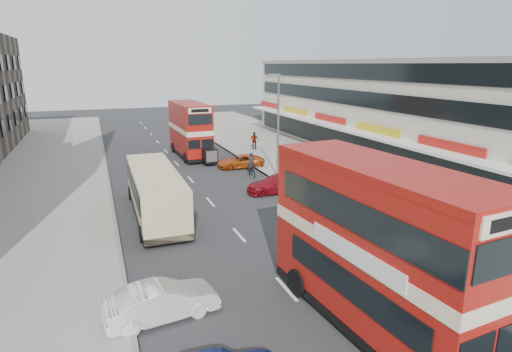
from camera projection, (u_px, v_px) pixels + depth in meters
name	position (u px, v px, depth m)	size (l,w,h in m)	color
ground	(310.00, 316.00, 15.35)	(160.00, 160.00, 0.00)	#28282B
road_surface	(191.00, 180.00, 33.42)	(12.00, 90.00, 0.01)	#28282B
pavement_right	(324.00, 166.00, 37.52)	(12.00, 90.00, 0.15)	gray
pavement_left	(20.00, 195.00, 29.28)	(12.00, 90.00, 0.15)	gray
kerb_left	(109.00, 186.00, 31.31)	(0.20, 90.00, 0.16)	gray
kerb_right	(262.00, 172.00, 35.50)	(0.20, 90.00, 0.16)	gray
commercial_row	(388.00, 108.00, 40.88)	(9.90, 46.20, 9.30)	beige
street_lamp	(277.00, 118.00, 32.63)	(1.00, 0.20, 8.12)	slate
bus_main	(379.00, 248.00, 14.05)	(3.57, 10.19, 5.57)	black
bus_second	(190.00, 129.00, 41.28)	(2.74, 9.21, 5.06)	black
coach	(155.00, 191.00, 25.11)	(2.67, 9.95, 2.63)	black
car_left_front	(162.00, 301.00, 15.04)	(1.41, 4.03, 1.33)	white
car_right_a	(277.00, 184.00, 29.95)	(1.79, 4.39, 1.28)	maroon
car_right_b	(241.00, 161.00, 37.14)	(1.90, 4.11, 1.14)	#BD4C12
pedestrian_near	(306.00, 175.00, 31.25)	(0.57, 0.39, 1.56)	gray
pedestrian_far	(254.00, 141.00, 44.50)	(1.06, 0.44, 1.81)	gray
cyclist	(252.00, 169.00, 34.22)	(0.71, 1.85, 1.95)	gray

